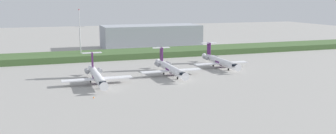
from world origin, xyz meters
The scene contains 8 objects.
ground_plane centered at (0.00, 30.00, 0.00)m, with size 500.00×500.00×0.00m, color #9E9B96.
grass_berm centered at (0.00, 61.88, 1.41)m, with size 320.00×20.00×2.81m, color #426033.
regional_jet_nearest centered at (-26.80, 9.16, 2.54)m, with size 22.81×31.00×9.00m.
regional_jet_second centered at (0.78, 14.41, 2.54)m, with size 22.81×31.00×9.00m.
regional_jet_third centered at (25.32, 23.11, 2.54)m, with size 22.81×31.00×9.00m.
antenna_mast centered at (-26.94, 61.73, 9.61)m, with size 4.40×0.50×23.16m.
distant_hangar centered at (16.25, 93.27, 6.40)m, with size 56.30×22.19×12.80m, color #9EA3AD.
safety_cone_front_marker centered at (-30.25, -9.29, 0.28)m, with size 0.44×0.44×0.55m, color orange.
Camera 1 is at (-42.36, -110.87, 27.57)m, focal length 39.11 mm.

